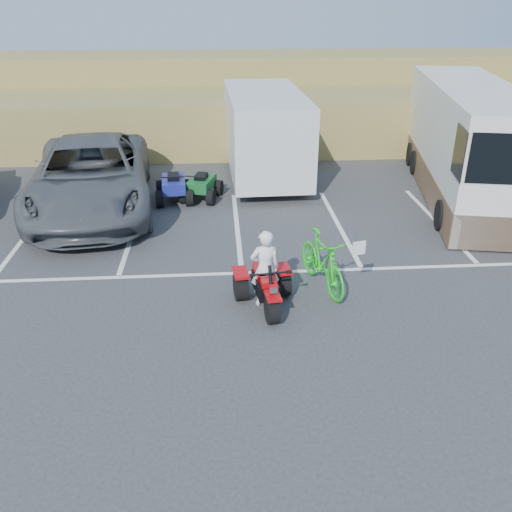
{
  "coord_description": "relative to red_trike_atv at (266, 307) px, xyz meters",
  "views": [
    {
      "loc": [
        -0.45,
        -8.16,
        5.61
      ],
      "look_at": [
        0.23,
        1.21,
        1.0
      ],
      "focal_mm": 38.0,
      "sensor_mm": 36.0,
      "label": 1
    }
  ],
  "objects": [
    {
      "name": "green_dirt_bike",
      "position": [
        1.22,
        0.75,
        0.6
      ],
      "size": [
        1.06,
        2.07,
        1.2
      ],
      "primitive_type": "imported",
      "rotation": [
        0.0,
        0.0,
        0.26
      ],
      "color": "#14BF19",
      "rests_on": "ground"
    },
    {
      "name": "cargo_trailer",
      "position": [
        0.71,
        8.5,
        1.48
      ],
      "size": [
        2.49,
        5.91,
        2.73
      ],
      "rotation": [
        0.0,
        0.0,
        0.03
      ],
      "color": "silver",
      "rests_on": "ground"
    },
    {
      "name": "rider",
      "position": [
        -0.02,
        0.15,
        0.79
      ],
      "size": [
        0.62,
        0.44,
        1.58
      ],
      "primitive_type": "imported",
      "rotation": [
        0.0,
        0.0,
        3.26
      ],
      "color": "white",
      "rests_on": "ground"
    },
    {
      "name": "grey_pickup",
      "position": [
        -4.41,
        5.75,
        0.96
      ],
      "size": [
        4.01,
        7.26,
        1.92
      ],
      "primitive_type": "imported",
      "rotation": [
        0.0,
        0.0,
        0.12
      ],
      "color": "#4B4F54",
      "rests_on": "ground"
    },
    {
      "name": "parking_stripes",
      "position": [
        0.46,
        3.14,
        0.0
      ],
      "size": [
        28.0,
        5.16,
        0.01
      ],
      "color": "white",
      "rests_on": "ground"
    },
    {
      "name": "quad_atv_green",
      "position": [
        -1.37,
        6.31,
        0.0
      ],
      "size": [
        1.31,
        1.55,
        0.87
      ],
      "primitive_type": null,
      "rotation": [
        0.0,
        0.0,
        -0.27
      ],
      "color": "#135624",
      "rests_on": "ground"
    },
    {
      "name": "quad_atv_blue",
      "position": [
        -2.17,
        6.22,
        0.0
      ],
      "size": [
        1.15,
        1.49,
        0.92
      ],
      "primitive_type": null,
      "rotation": [
        0.0,
        0.0,
        0.07
      ],
      "color": "navy",
      "rests_on": "ground"
    },
    {
      "name": "grass_embankment",
      "position": [
        -0.41,
        14.55,
        1.42
      ],
      "size": [
        40.0,
        8.5,
        3.1
      ],
      "color": "olive",
      "rests_on": "ground"
    },
    {
      "name": "ground",
      "position": [
        -0.41,
        -0.93,
        0.0
      ],
      "size": [
        100.0,
        100.0,
        0.0
      ],
      "primitive_type": "plane",
      "color": "#333335",
      "rests_on": "ground"
    },
    {
      "name": "red_trike_atv",
      "position": [
        0.0,
        0.0,
        0.0
      ],
      "size": [
        1.32,
        1.66,
        1.0
      ],
      "primitive_type": null,
      "rotation": [
        0.0,
        0.0,
        0.12
      ],
      "color": "#B00A0E",
      "rests_on": "ground"
    },
    {
      "name": "rv_motorhome",
      "position": [
        6.52,
        6.37,
        1.37
      ],
      "size": [
        3.9,
        9.06,
        3.16
      ],
      "rotation": [
        0.0,
        0.0,
        -0.19
      ],
      "color": "silver",
      "rests_on": "ground"
    }
  ]
}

